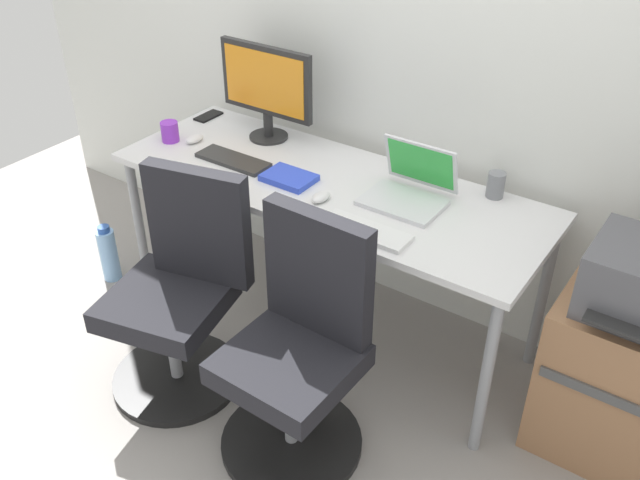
# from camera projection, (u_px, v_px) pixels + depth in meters

# --- Properties ---
(ground_plane) EXTENTS (5.28, 5.28, 0.00)m
(ground_plane) POSITION_uv_depth(u_px,v_px,m) (326.00, 321.00, 3.27)
(ground_plane) COLOR gray
(back_wall) EXTENTS (4.40, 0.04, 2.60)m
(back_wall) POSITION_uv_depth(u_px,v_px,m) (385.00, 23.00, 2.84)
(back_wall) COLOR silver
(back_wall) RESTS_ON ground
(desk) EXTENTS (1.86, 0.68, 0.75)m
(desk) POSITION_uv_depth(u_px,v_px,m) (327.00, 195.00, 2.89)
(desk) COLOR silver
(desk) RESTS_ON ground
(office_chair_left) EXTENTS (0.54, 0.54, 0.94)m
(office_chair_left) POSITION_uv_depth(u_px,v_px,m) (180.00, 295.00, 2.75)
(office_chair_left) COLOR black
(office_chair_left) RESTS_ON ground
(office_chair_right) EXTENTS (0.54, 0.54, 0.94)m
(office_chair_right) POSITION_uv_depth(u_px,v_px,m) (299.00, 352.00, 2.47)
(office_chair_right) COLOR black
(office_chair_right) RESTS_ON ground
(side_cabinet) EXTENTS (0.50, 0.43, 0.64)m
(side_cabinet) POSITION_uv_depth(u_px,v_px,m) (616.00, 380.00, 2.50)
(side_cabinet) COLOR #996B47
(side_cabinet) RESTS_ON ground
(water_bottle_on_floor) EXTENTS (0.09, 0.09, 0.31)m
(water_bottle_on_floor) POSITION_uv_depth(u_px,v_px,m) (109.00, 254.00, 3.48)
(water_bottle_on_floor) COLOR #8CBFF2
(water_bottle_on_floor) RESTS_ON ground
(desktop_monitor) EXTENTS (0.48, 0.18, 0.43)m
(desktop_monitor) POSITION_uv_depth(u_px,v_px,m) (266.00, 86.00, 3.07)
(desktop_monitor) COLOR #262626
(desktop_monitor) RESTS_ON desk
(open_laptop) EXTENTS (0.31, 0.29, 0.22)m
(open_laptop) POSITION_uv_depth(u_px,v_px,m) (410.00, 187.00, 2.71)
(open_laptop) COLOR silver
(open_laptop) RESTS_ON desk
(keyboard_by_monitor) EXTENTS (0.34, 0.12, 0.02)m
(keyboard_by_monitor) POSITION_uv_depth(u_px,v_px,m) (233.00, 160.00, 3.00)
(keyboard_by_monitor) COLOR #2D2D2D
(keyboard_by_monitor) RESTS_ON desk
(keyboard_by_laptop) EXTENTS (0.34, 0.12, 0.02)m
(keyboard_by_laptop) POSITION_uv_depth(u_px,v_px,m) (366.00, 231.00, 2.52)
(keyboard_by_laptop) COLOR silver
(keyboard_by_laptop) RESTS_ON desk
(mouse_by_monitor) EXTENTS (0.06, 0.10, 0.03)m
(mouse_by_monitor) POSITION_uv_depth(u_px,v_px,m) (321.00, 197.00, 2.72)
(mouse_by_monitor) COLOR silver
(mouse_by_monitor) RESTS_ON desk
(mouse_by_laptop) EXTENTS (0.06, 0.10, 0.03)m
(mouse_by_laptop) POSITION_uv_depth(u_px,v_px,m) (195.00, 139.00, 3.16)
(mouse_by_laptop) COLOR silver
(mouse_by_laptop) RESTS_ON desk
(coffee_mug) EXTENTS (0.08, 0.08, 0.09)m
(coffee_mug) POSITION_uv_depth(u_px,v_px,m) (170.00, 132.00, 3.16)
(coffee_mug) COLOR purple
(coffee_mug) RESTS_ON desk
(pen_cup) EXTENTS (0.07, 0.07, 0.10)m
(pen_cup) POSITION_uv_depth(u_px,v_px,m) (496.00, 185.00, 2.72)
(pen_cup) COLOR slate
(pen_cup) RESTS_ON desk
(phone_near_monitor) EXTENTS (0.07, 0.14, 0.01)m
(phone_near_monitor) POSITION_uv_depth(u_px,v_px,m) (208.00, 116.00, 3.41)
(phone_near_monitor) COLOR black
(phone_near_monitor) RESTS_ON desk
(notebook) EXTENTS (0.21, 0.15, 0.03)m
(notebook) POSITION_uv_depth(u_px,v_px,m) (289.00, 178.00, 2.85)
(notebook) COLOR blue
(notebook) RESTS_ON desk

